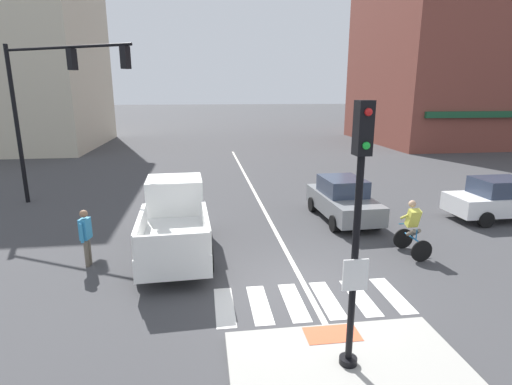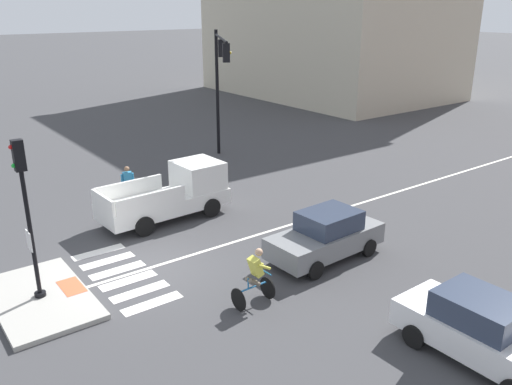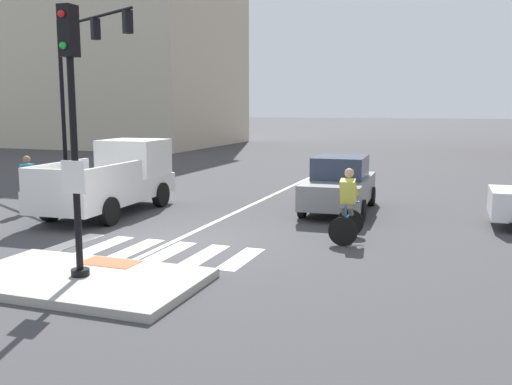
% 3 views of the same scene
% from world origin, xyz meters
% --- Properties ---
extents(ground_plane, '(300.00, 300.00, 0.00)m').
position_xyz_m(ground_plane, '(0.00, 0.00, 0.00)').
color(ground_plane, '#3D3D3F').
extents(traffic_island, '(4.26, 2.49, 0.15)m').
position_xyz_m(traffic_island, '(0.00, -3.18, 0.07)').
color(traffic_island, '#A3A099').
rests_on(traffic_island, ground).
extents(tactile_pad_front, '(1.10, 0.60, 0.01)m').
position_xyz_m(tactile_pad_front, '(0.00, -2.28, 0.15)').
color(tactile_pad_front, '#DB5B38').
rests_on(tactile_pad_front, traffic_island).
extents(signal_pole, '(0.44, 0.38, 4.60)m').
position_xyz_m(signal_pole, '(0.00, -3.19, 2.92)').
color(signal_pole, black).
rests_on(signal_pole, traffic_island).
extents(crosswalk_stripe_a, '(0.44, 1.80, 0.01)m').
position_xyz_m(crosswalk_stripe_a, '(-2.07, -0.68, 0.00)').
color(crosswalk_stripe_a, silver).
rests_on(crosswalk_stripe_a, ground).
extents(crosswalk_stripe_b, '(0.44, 1.80, 0.01)m').
position_xyz_m(crosswalk_stripe_b, '(-1.24, -0.68, 0.00)').
color(crosswalk_stripe_b, silver).
rests_on(crosswalk_stripe_b, ground).
extents(crosswalk_stripe_c, '(0.44, 1.80, 0.01)m').
position_xyz_m(crosswalk_stripe_c, '(-0.41, -0.68, 0.00)').
color(crosswalk_stripe_c, silver).
rests_on(crosswalk_stripe_c, ground).
extents(crosswalk_stripe_d, '(0.44, 1.80, 0.01)m').
position_xyz_m(crosswalk_stripe_d, '(0.41, -0.68, 0.00)').
color(crosswalk_stripe_d, silver).
rests_on(crosswalk_stripe_d, ground).
extents(crosswalk_stripe_e, '(0.44, 1.80, 0.01)m').
position_xyz_m(crosswalk_stripe_e, '(1.24, -0.68, 0.00)').
color(crosswalk_stripe_e, silver).
rests_on(crosswalk_stripe_e, ground).
extents(crosswalk_stripe_f, '(0.44, 1.80, 0.01)m').
position_xyz_m(crosswalk_stripe_f, '(2.07, -0.68, 0.00)').
color(crosswalk_stripe_f, silver).
rests_on(crosswalk_stripe_f, ground).
extents(lane_centre_line, '(0.14, 28.00, 0.01)m').
position_xyz_m(lane_centre_line, '(0.05, 10.00, 0.00)').
color(lane_centre_line, silver).
rests_on(lane_centre_line, ground).
extents(traffic_light_mast, '(5.64, 3.14, 6.79)m').
position_xyz_m(traffic_light_mast, '(-8.64, 8.69, 4.77)').
color(traffic_light_mast, black).
rests_on(traffic_light_mast, ground).
extents(building_corner_left, '(20.75, 15.58, 19.55)m').
position_xyz_m(building_corner_left, '(24.00, 28.26, 9.79)').
color(building_corner_left, brown).
rests_on(building_corner_left, ground).
extents(car_grey_eastbound_mid, '(1.97, 4.16, 1.64)m').
position_xyz_m(car_grey_eastbound_mid, '(2.89, 5.31, 0.81)').
color(car_grey_eastbound_mid, slate).
rests_on(car_grey_eastbound_mid, ground).
extents(car_white_cross_right, '(4.13, 1.90, 1.64)m').
position_xyz_m(car_white_cross_right, '(9.01, 4.49, 0.81)').
color(car_white_cross_right, white).
rests_on(car_white_cross_right, ground).
extents(pickup_truck_white_westbound_near, '(2.22, 5.18, 2.08)m').
position_xyz_m(pickup_truck_white_westbound_near, '(-3.38, 3.05, 0.98)').
color(pickup_truck_white_westbound_near, white).
rests_on(pickup_truck_white_westbound_near, ground).
extents(cyclist, '(0.69, 1.11, 1.68)m').
position_xyz_m(cyclist, '(3.81, 1.69, 0.87)').
color(cyclist, black).
rests_on(cyclist, ground).
extents(pedestrian_at_curb_left, '(0.28, 0.54, 1.67)m').
position_xyz_m(pedestrian_at_curb_left, '(-5.81, 2.14, 0.98)').
color(pedestrian_at_curb_left, '#6B6051').
rests_on(pedestrian_at_curb_left, ground).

